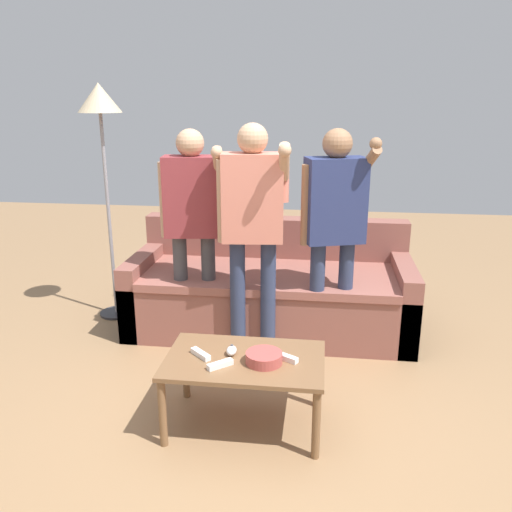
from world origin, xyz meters
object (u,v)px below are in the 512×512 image
object	(u,v)px
game_remote_nunchuk	(232,351)
game_remote_wand_far	(285,357)
game_remote_wand_spare	(201,354)
couch	(271,291)
snack_bowl	(264,358)
floor_lamp	(101,117)
player_center	(253,216)
player_right	(334,218)
coffee_table	(245,367)
player_left	(193,213)
game_remote_wand_near	(220,364)

from	to	relation	value
game_remote_nunchuk	game_remote_wand_far	distance (m)	0.30
game_remote_wand_far	game_remote_wand_spare	world-z (taller)	same
game_remote_wand_spare	game_remote_wand_far	bearing A→B (deg)	2.99
couch	game_remote_wand_spare	world-z (taller)	couch
snack_bowl	floor_lamp	world-z (taller)	floor_lamp
game_remote_nunchuk	game_remote_wand_far	world-z (taller)	game_remote_nunchuk
player_center	player_right	xyz separation A→B (m)	(0.54, 0.11, -0.02)
coffee_table	snack_bowl	size ratio (longest dim) A/B	4.38
player_center	player_right	bearing A→B (deg)	11.12
floor_lamp	game_remote_wand_far	bearing A→B (deg)	-42.48
player_left	player_right	distance (m)	1.01
game_remote_nunchuk	player_center	distance (m)	1.01
snack_bowl	player_left	bearing A→B (deg)	120.80
player_left	game_remote_wand_far	xyz separation A→B (m)	(0.75, -1.03, -0.56)
floor_lamp	coffee_table	bearing A→B (deg)	-47.14
coffee_table	snack_bowl	xyz separation A→B (m)	(0.11, -0.04, 0.08)
player_left	game_remote_wand_spare	xyz separation A→B (m)	(0.29, -1.05, -0.56)
game_remote_nunchuk	game_remote_wand_near	xyz separation A→B (m)	(-0.04, -0.15, -0.01)
player_center	game_remote_wand_near	distance (m)	1.14
snack_bowl	player_right	size ratio (longest dim) A/B	0.12
couch	game_remote_wand_near	size ratio (longest dim) A/B	16.29
floor_lamp	player_left	size ratio (longest dim) A/B	1.20
couch	player_left	size ratio (longest dim) A/B	1.38
player_right	game_remote_wand_far	bearing A→B (deg)	-105.11
game_remote_nunchuk	game_remote_wand_spare	distance (m)	0.17
game_remote_nunchuk	game_remote_wand_far	bearing A→B (deg)	-4.08
game_remote_nunchuk	game_remote_wand_spare	world-z (taller)	game_remote_nunchuk
coffee_table	player_right	distance (m)	1.25
snack_bowl	game_remote_wand_spare	bearing A→B (deg)	175.89
floor_lamp	player_right	world-z (taller)	floor_lamp
coffee_table	player_center	bearing A→B (deg)	94.56
player_right	game_remote_wand_spare	distance (m)	1.34
player_right	game_remote_wand_near	bearing A→B (deg)	-118.79
game_remote_wand_near	couch	bearing A→B (deg)	85.44
player_right	game_remote_wand_far	size ratio (longest dim) A/B	10.37
player_center	game_remote_wand_far	xyz separation A→B (m)	(0.29, -0.84, -0.60)
snack_bowl	player_center	size ratio (longest dim) A/B	0.12
couch	game_remote_nunchuk	distance (m)	1.36
game_remote_nunchuk	player_center	world-z (taller)	player_center
floor_lamp	game_remote_wand_spare	bearing A→B (deg)	-53.06
player_center	game_remote_wand_spare	xyz separation A→B (m)	(-0.18, -0.87, -0.60)
coffee_table	player_center	xyz separation A→B (m)	(-0.07, 0.85, 0.67)
floor_lamp	game_remote_wand_spare	world-z (taller)	floor_lamp
player_center	game_remote_wand_far	bearing A→B (deg)	-71.07
coffee_table	game_remote_nunchuk	distance (m)	0.12
floor_lamp	couch	bearing A→B (deg)	-2.13
player_right	game_remote_wand_near	world-z (taller)	player_right
coffee_table	game_remote_wand_far	bearing A→B (deg)	3.44
game_remote_nunchuk	floor_lamp	distance (m)	2.22
floor_lamp	game_remote_wand_spare	size ratio (longest dim) A/B	14.24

